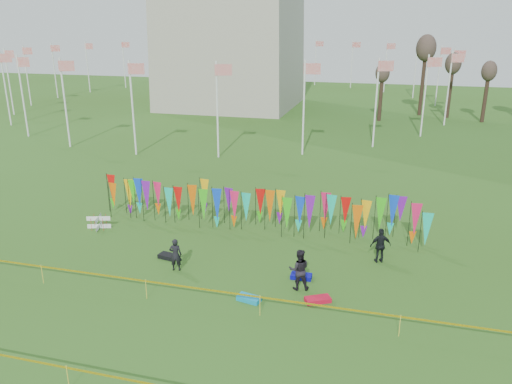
% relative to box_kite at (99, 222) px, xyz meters
% --- Properties ---
extents(ground, '(160.00, 160.00, 0.00)m').
position_rel_box_kite_xyz_m(ground, '(8.07, -4.49, -0.37)').
color(ground, '#2C5016').
rests_on(ground, ground).
extents(flagpole_ring, '(57.40, 56.16, 8.00)m').
position_rel_box_kite_xyz_m(flagpole_ring, '(-5.93, 43.51, 3.63)').
color(flagpole_ring, silver).
rests_on(flagpole_ring, ground).
extents(banner_row, '(18.64, 0.64, 2.33)m').
position_rel_box_kite_xyz_m(banner_row, '(8.35, 2.29, 1.08)').
color(banner_row, black).
rests_on(banner_row, ground).
extents(caution_tape_near, '(26.00, 0.02, 0.90)m').
position_rel_box_kite_xyz_m(caution_tape_near, '(7.85, -6.12, 0.41)').
color(caution_tape_near, yellow).
rests_on(caution_tape_near, ground).
extents(caution_tape_far, '(26.00, 0.02, 0.90)m').
position_rel_box_kite_xyz_m(caution_tape_far, '(7.85, -11.71, 0.41)').
color(caution_tape_far, yellow).
rests_on(caution_tape_far, ground).
extents(box_kite, '(0.66, 0.66, 0.74)m').
position_rel_box_kite_xyz_m(box_kite, '(0.00, 0.00, 0.00)').
color(box_kite, '#B80D14').
rests_on(box_kite, ground).
extents(person_left, '(0.65, 0.54, 1.57)m').
position_rel_box_kite_xyz_m(person_left, '(6.16, -3.45, 0.42)').
color(person_left, black).
rests_on(person_left, ground).
extents(person_mid, '(1.00, 0.76, 1.84)m').
position_rel_box_kite_xyz_m(person_mid, '(11.96, -3.67, 0.55)').
color(person_mid, black).
rests_on(person_mid, ground).
extents(person_right, '(1.15, 0.89, 1.72)m').
position_rel_box_kite_xyz_m(person_right, '(15.24, -0.15, 0.49)').
color(person_right, black).
rests_on(person_right, ground).
extents(kite_bag_turquoise, '(1.05, 0.68, 0.19)m').
position_rel_box_kite_xyz_m(kite_bag_turquoise, '(10.16, -5.17, -0.27)').
color(kite_bag_turquoise, '#0D92C6').
rests_on(kite_bag_turquoise, ground).
extents(kite_bag_blue, '(0.95, 0.52, 0.20)m').
position_rel_box_kite_xyz_m(kite_bag_blue, '(11.91, -2.73, -0.27)').
color(kite_bag_blue, '#09099C').
rests_on(kite_bag_blue, ground).
extents(kite_bag_red, '(1.15, 0.92, 0.19)m').
position_rel_box_kite_xyz_m(kite_bag_red, '(12.92, -4.51, -0.27)').
color(kite_bag_red, red).
rests_on(kite_bag_red, ground).
extents(kite_bag_black, '(0.95, 0.66, 0.20)m').
position_rel_box_kite_xyz_m(kite_bag_black, '(5.26, -2.41, -0.27)').
color(kite_bag_black, black).
rests_on(kite_bag_black, ground).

